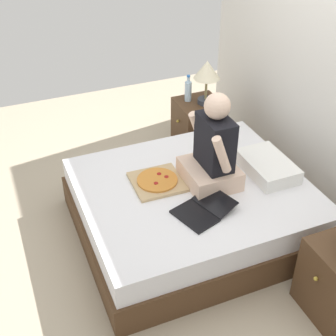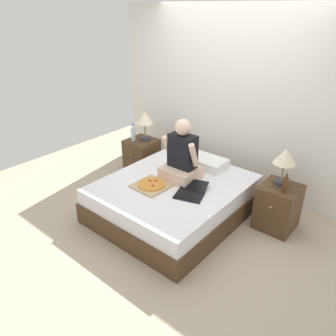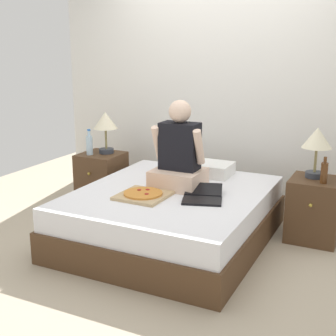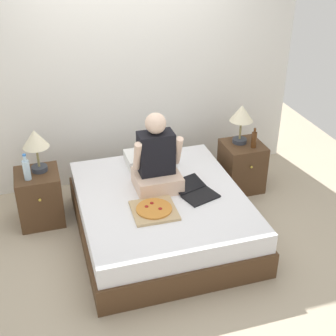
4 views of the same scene
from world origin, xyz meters
name	(u,v)px [view 2 (image 2 of 4)]	position (x,y,z in m)	size (l,w,h in m)	color
ground_plane	(173,213)	(0.00, 0.00, 0.00)	(5.91, 5.91, 0.00)	tan
wall_back	(231,100)	(0.00, 1.28, 1.25)	(3.91, 0.12, 2.50)	silver
bed	(174,198)	(0.00, 0.00, 0.23)	(1.60, 1.85, 0.47)	#4C331E
nightstand_left	(142,157)	(-1.13, 0.59, 0.28)	(0.44, 0.47, 0.56)	#4C331E
lamp_on_left_nightstand	(145,120)	(-1.09, 0.64, 0.89)	(0.26, 0.26, 0.45)	#333842
water_bottle	(133,134)	(-1.21, 0.50, 0.68)	(0.07, 0.07, 0.28)	silver
nightstand_right	(278,207)	(1.13, 0.59, 0.28)	(0.44, 0.47, 0.56)	#4C331E
lamp_on_right_nightstand	(285,159)	(1.10, 0.64, 0.89)	(0.26, 0.26, 0.45)	#333842
beer_bottle	(285,184)	(1.20, 0.49, 0.66)	(0.06, 0.06, 0.23)	#512D14
pillow	(207,162)	(0.06, 0.64, 0.53)	(0.52, 0.34, 0.12)	white
person_seated	(182,158)	(0.00, 0.15, 0.75)	(0.47, 0.40, 0.78)	beige
laptop	(191,192)	(0.33, -0.09, 0.49)	(0.43, 0.49, 0.07)	black
pizza_box	(151,185)	(-0.14, -0.26, 0.48)	(0.41, 0.41, 0.05)	tan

